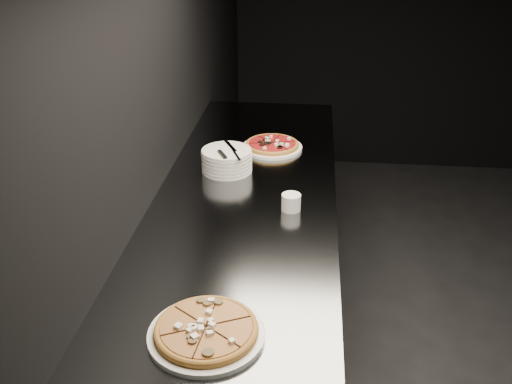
# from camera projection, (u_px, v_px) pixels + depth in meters

# --- Properties ---
(wall_left) EXTENTS (0.02, 5.00, 2.80)m
(wall_left) POSITION_uv_depth(u_px,v_px,m) (149.00, 77.00, 2.18)
(wall_left) COLOR black
(wall_left) RESTS_ON floor
(counter) EXTENTS (0.74, 2.44, 0.92)m
(counter) POSITION_uv_depth(u_px,v_px,m) (247.00, 284.00, 2.57)
(counter) COLOR #5C5E64
(counter) RESTS_ON floor
(pizza_mushroom) EXTENTS (0.38, 0.38, 0.04)m
(pizza_mushroom) POSITION_uv_depth(u_px,v_px,m) (206.00, 331.00, 1.57)
(pizza_mushroom) COLOR white
(pizza_mushroom) RESTS_ON counter
(pizza_tomato) EXTENTS (0.32, 0.32, 0.03)m
(pizza_tomato) POSITION_uv_depth(u_px,v_px,m) (272.00, 145.00, 2.79)
(pizza_tomato) COLOR white
(pizza_tomato) RESTS_ON counter
(plate_stack) EXTENTS (0.22, 0.22, 0.10)m
(plate_stack) POSITION_uv_depth(u_px,v_px,m) (227.00, 160.00, 2.54)
(plate_stack) COLOR white
(plate_stack) RESTS_ON counter
(cutlery) EXTENTS (0.09, 0.23, 0.01)m
(cutlery) POSITION_uv_depth(u_px,v_px,m) (228.00, 151.00, 2.50)
(cutlery) COLOR silver
(cutlery) RESTS_ON plate_stack
(ramekin) EXTENTS (0.08, 0.08, 0.07)m
(ramekin) POSITION_uv_depth(u_px,v_px,m) (291.00, 202.00, 2.22)
(ramekin) COLOR silver
(ramekin) RESTS_ON counter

